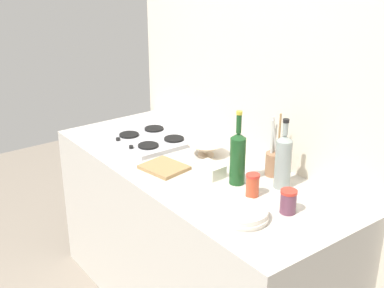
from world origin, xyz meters
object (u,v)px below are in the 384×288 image
cutting_board (164,167)px  mixing_bowl (206,149)px  condiment_jar_front (288,201)px  butter_dish (210,170)px  wine_bottle_mid_left (283,160)px  utensil_crock (274,161)px  condiment_jar_rear (253,185)px  stovetop_hob (151,139)px  plate_stack (242,214)px  wine_bottle_leftmost (238,157)px

cutting_board → mixing_bowl: bearing=92.2°
condiment_jar_front → mixing_bowl: bearing=171.4°
butter_dish → cutting_board: (-0.20, -0.14, -0.02)m
wine_bottle_mid_left → utensil_crock: wine_bottle_mid_left is taller
wine_bottle_mid_left → condiment_jar_rear: (-0.02, -0.17, -0.08)m
stovetop_hob → utensil_crock: bearing=17.8°
wine_bottle_mid_left → condiment_jar_rear: wine_bottle_mid_left is taller
condiment_jar_rear → plate_stack: bearing=-54.2°
stovetop_hob → plate_stack: plate_stack is taller
stovetop_hob → utensil_crock: utensil_crock is taller
condiment_jar_front → cutting_board: 0.70m
wine_bottle_leftmost → condiment_jar_front: size_ratio=3.46×
condiment_jar_front → cutting_board: size_ratio=0.49×
stovetop_hob → mixing_bowl: bearing=19.1°
mixing_bowl → condiment_jar_front: condiment_jar_front is taller
utensil_crock → condiment_jar_rear: size_ratio=3.03×
butter_dish → condiment_jar_rear: bearing=4.6°
utensil_crock → condiment_jar_front: size_ratio=3.11×
butter_dish → utensil_crock: utensil_crock is taller
plate_stack → wine_bottle_mid_left: wine_bottle_mid_left is taller
cutting_board → condiment_jar_front: bearing=14.2°
wine_bottle_leftmost → condiment_jar_rear: 0.16m
wine_bottle_mid_left → condiment_jar_front: (0.18, -0.16, -0.08)m
plate_stack → wine_bottle_mid_left: (-0.11, 0.35, 0.11)m
condiment_jar_front → wine_bottle_leftmost: bearing=177.3°
wine_bottle_mid_left → mixing_bowl: (-0.51, -0.05, -0.10)m
plate_stack → wine_bottle_mid_left: bearing=107.5°
wine_bottle_leftmost → cutting_board: wine_bottle_leftmost is taller
stovetop_hob → butter_dish: butter_dish is taller
condiment_jar_front → condiment_jar_rear: size_ratio=0.98×
stovetop_hob → cutting_board: stovetop_hob is taller
wine_bottle_leftmost → utensil_crock: size_ratio=1.11×
wine_bottle_leftmost → butter_dish: bearing=-159.1°
condiment_jar_rear → cutting_board: (-0.48, -0.16, -0.04)m
plate_stack → mixing_bowl: (-0.62, 0.30, 0.02)m
wine_bottle_mid_left → utensil_crock: size_ratio=1.04×
stovetop_hob → utensil_crock: size_ratio=1.30×
stovetop_hob → butter_dish: (0.56, -0.02, 0.02)m
plate_stack → condiment_jar_front: size_ratio=2.15×
stovetop_hob → cutting_board: 0.40m
condiment_jar_rear → condiment_jar_front: bearing=4.4°
wine_bottle_leftmost → cutting_board: bearing=-150.9°
plate_stack → wine_bottle_leftmost: (-0.27, 0.21, 0.11)m
stovetop_hob → wine_bottle_leftmost: 0.71m
condiment_jar_front → condiment_jar_rear: (-0.20, -0.02, 0.00)m
wine_bottle_leftmost → condiment_jar_rear: size_ratio=3.38×
utensil_crock → condiment_jar_front: 0.38m
wine_bottle_leftmost → mixing_bowl: (-0.35, 0.09, -0.10)m
cutting_board → plate_stack: bearing=-1.7°
stovetop_hob → cutting_board: size_ratio=2.00×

